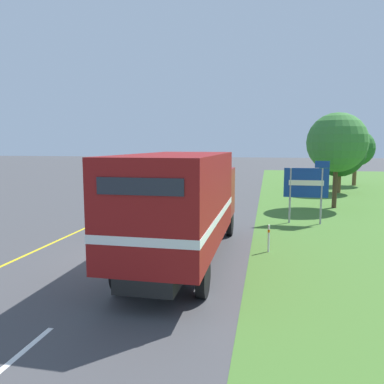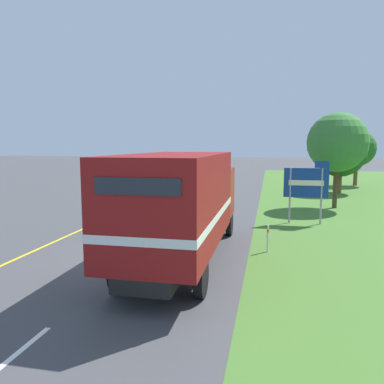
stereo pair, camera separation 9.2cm
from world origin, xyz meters
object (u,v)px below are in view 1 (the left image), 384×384
Objects in this scene: roadside_tree_mid at (339,151)px; delineator_post at (269,238)px; horse_trailer_truck at (184,202)px; roadside_tree_far at (356,148)px; lead_car_white at (183,182)px; roadside_tree_near at (337,143)px; highway_sign at (307,184)px.

roadside_tree_mid is 5.43× the size of delineator_post.
roadside_tree_far is at bearing 67.74° from horse_trailer_truck.
lead_car_white is 11.27m from roadside_tree_near.
roadside_tree_mid is at bearing 73.38° from delineator_post.
roadside_tree_mid reaches higher than roadside_tree_far.
highway_sign is 13.02m from roadside_tree_mid.
roadside_tree_far is (3.87, 13.28, -0.45)m from roadside_tree_near.
lead_car_white is 12.23m from roadside_tree_mid.
delineator_post is (-5.26, -17.63, -2.68)m from roadside_tree_mid.
highway_sign is 19.24m from roadside_tree_far.
highway_sign is 0.53× the size of roadside_tree_near.
delineator_post is (-1.71, -5.18, -1.36)m from highway_sign.
delineator_post is at bearing -108.12° from roadside_tree_far.
roadside_tree_near reaches higher than horse_trailer_truck.
roadside_tree_near is 1.10× the size of roadside_tree_far.
roadside_tree_mid is (1.47, 7.50, -0.63)m from roadside_tree_near.
roadside_tree_near reaches higher than lead_car_white.
roadside_tree_near is (6.41, 11.85, 1.88)m from horse_trailer_truck.
horse_trailer_truck is 9.08× the size of delineator_post.
roadside_tree_near is at bearing -106.25° from roadside_tree_far.
roadside_tree_far reaches higher than delineator_post.
roadside_tree_far is at bearing 67.46° from roadside_tree_mid.
roadside_tree_near is 13.84m from roadside_tree_far.
roadside_tree_near is at bearing 61.58° from horse_trailer_truck.
highway_sign is at bearing -105.90° from roadside_tree_mid.
roadside_tree_near reaches higher than roadside_tree_far.
roadside_tree_far is 5.30× the size of delineator_post.
roadside_tree_mid reaches higher than horse_trailer_truck.
horse_trailer_truck is 27.20m from roadside_tree_far.
lead_car_white is 0.77× the size of roadside_tree_mid.
lead_car_white is at bearing 102.89° from horse_trailer_truck.
delineator_post is at bearing -108.33° from highway_sign.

